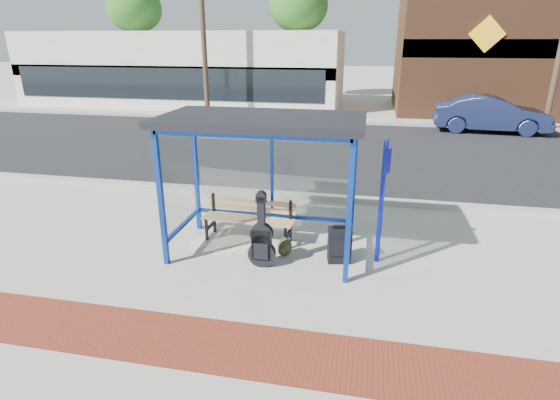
% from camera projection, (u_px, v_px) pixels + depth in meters
% --- Properties ---
extents(ground, '(120.00, 120.00, 0.00)m').
position_uv_depth(ground, '(263.00, 252.00, 7.82)').
color(ground, '#B2ADA0').
rests_on(ground, ground).
extents(brick_paver_strip, '(60.00, 1.00, 0.01)m').
position_uv_depth(brick_paver_strip, '(215.00, 345.00, 5.43)').
color(brick_paver_strip, maroon).
rests_on(brick_paver_strip, ground).
extents(curb_near, '(60.00, 0.25, 0.12)m').
position_uv_depth(curb_near, '(292.00, 195.00, 10.46)').
color(curb_near, gray).
rests_on(curb_near, ground).
extents(street_asphalt, '(60.00, 10.00, 0.00)m').
position_uv_depth(street_asphalt, '(317.00, 149.00, 15.17)').
color(street_asphalt, black).
rests_on(street_asphalt, ground).
extents(curb_far, '(60.00, 0.25, 0.12)m').
position_uv_depth(curb_far, '(331.00, 122.00, 19.85)').
color(curb_far, gray).
rests_on(curb_far, ground).
extents(far_sidewalk, '(60.00, 4.00, 0.01)m').
position_uv_depth(far_sidewalk, '(334.00, 116.00, 21.61)').
color(far_sidewalk, '#B2ADA0').
rests_on(far_sidewalk, ground).
extents(bus_shelter, '(3.30, 1.80, 2.42)m').
position_uv_depth(bus_shelter, '(263.00, 137.00, 7.17)').
color(bus_shelter, '#0D3099').
rests_on(bus_shelter, ground).
extents(storefront_white, '(18.00, 6.04, 4.00)m').
position_uv_depth(storefront_white, '(185.00, 69.00, 25.35)').
color(storefront_white, silver).
rests_on(storefront_white, ground).
extents(storefront_brown, '(10.00, 7.08, 6.40)m').
position_uv_depth(storefront_brown, '(500.00, 47.00, 22.23)').
color(storefront_brown, '#59331E').
rests_on(storefront_brown, ground).
extents(tree_left, '(3.60, 3.60, 7.03)m').
position_uv_depth(tree_left, '(134.00, 9.00, 28.79)').
color(tree_left, '#4C3826').
rests_on(tree_left, ground).
extents(tree_mid, '(3.60, 3.60, 7.03)m').
position_uv_depth(tree_mid, '(299.00, 7.00, 26.73)').
color(tree_mid, '#4C3826').
rests_on(tree_mid, ground).
extents(utility_pole_west, '(1.60, 0.24, 8.00)m').
position_uv_depth(utility_pole_west, '(203.00, 27.00, 19.85)').
color(utility_pole_west, '#4C3826').
rests_on(utility_pole_west, ground).
extents(bench, '(1.75, 0.53, 0.81)m').
position_uv_depth(bench, '(249.00, 217.00, 8.15)').
color(bench, black).
rests_on(bench, ground).
extents(guitar_bag, '(0.46, 0.15, 1.25)m').
position_uv_depth(guitar_bag, '(262.00, 241.00, 7.17)').
color(guitar_bag, black).
rests_on(guitar_bag, ground).
extents(suitcase, '(0.43, 0.32, 0.67)m').
position_uv_depth(suitcase, '(339.00, 245.00, 7.36)').
color(suitcase, black).
rests_on(suitcase, ground).
extents(backpack, '(0.32, 0.30, 0.32)m').
position_uv_depth(backpack, '(284.00, 247.00, 7.63)').
color(backpack, '#2B2A18').
rests_on(backpack, ground).
extents(sign_post, '(0.14, 0.25, 2.12)m').
position_uv_depth(sign_post, '(382.00, 196.00, 7.07)').
color(sign_post, '#0E189C').
rests_on(sign_post, ground).
extents(newspaper_a, '(0.41, 0.45, 0.01)m').
position_uv_depth(newspaper_a, '(197.00, 244.00, 8.12)').
color(newspaper_a, white).
rests_on(newspaper_a, ground).
extents(newspaper_b, '(0.34, 0.42, 0.01)m').
position_uv_depth(newspaper_b, '(240.00, 248.00, 7.95)').
color(newspaper_b, white).
rests_on(newspaper_b, ground).
extents(newspaper_c, '(0.37, 0.30, 0.01)m').
position_uv_depth(newspaper_c, '(224.00, 251.00, 7.83)').
color(newspaper_c, white).
rests_on(newspaper_c, ground).
extents(parked_car, '(4.51, 1.83, 1.45)m').
position_uv_depth(parked_car, '(491.00, 114.00, 17.70)').
color(parked_car, '#1B244C').
rests_on(parked_car, ground).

